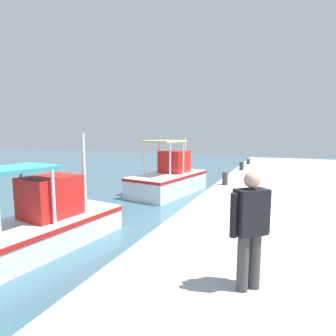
{
  "coord_description": "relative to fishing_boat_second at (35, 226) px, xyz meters",
  "views": [
    {
      "loc": [
        -8.16,
        -2.59,
        2.97
      ],
      "look_at": [
        3.71,
        2.46,
        1.32
      ],
      "focal_mm": 28.37,
      "sensor_mm": 36.0,
      "label": 1
    }
  ],
  "objects": [
    {
      "name": "fishing_boat_second",
      "position": [
        0.0,
        0.0,
        0.0
      ],
      "size": [
        5.07,
        2.47,
        3.01
      ],
      "color": "white",
      "rests_on": "ground"
    },
    {
      "name": "fishing_boat_third",
      "position": [
        7.52,
        -0.61,
        0.11
      ],
      "size": [
        4.88,
        2.86,
        2.82
      ],
      "color": "white",
      "rests_on": "ground"
    },
    {
      "name": "fisherman_standing",
      "position": [
        -1.04,
        -5.41,
        1.12
      ],
      "size": [
        0.48,
        0.5,
        1.67
      ],
      "color": "#3F3F42",
      "rests_on": "quay_pier"
    },
    {
      "name": "mooring_bollard_second",
      "position": [
        6.57,
        -3.61,
        0.46
      ],
      "size": [
        0.23,
        0.23,
        0.54
      ],
      "primitive_type": "cylinder",
      "color": "#333338",
      "rests_on": "quay_pier"
    },
    {
      "name": "mooring_bollard_third",
      "position": [
        11.74,
        -3.61,
        0.43
      ],
      "size": [
        0.26,
        0.26,
        0.49
      ],
      "primitive_type": "cylinder",
      "color": "#333338",
      "rests_on": "quay_pier"
    },
    {
      "name": "mooring_bollard_fourth",
      "position": [
        15.35,
        -3.61,
        0.37
      ],
      "size": [
        0.25,
        0.25,
        0.36
      ],
      "primitive_type": "cylinder",
      "color": "#333338",
      "rests_on": "quay_pier"
    }
  ]
}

